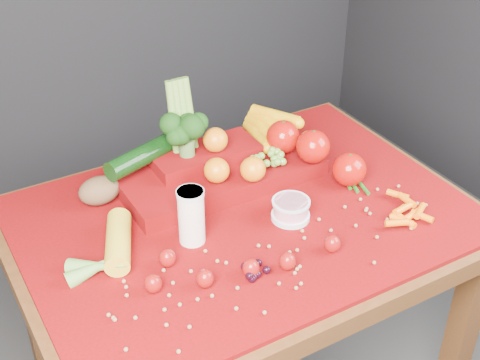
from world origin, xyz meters
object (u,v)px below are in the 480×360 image
milk_glass (191,214)px  yogurt_bowl (291,209)px  table (244,248)px  produce_mound (234,159)px

milk_glass → yogurt_bowl: (0.24, -0.04, -0.05)m
table → yogurt_bowl: (0.09, -0.07, 0.13)m
produce_mound → yogurt_bowl: bearing=-81.7°
table → yogurt_bowl: yogurt_bowl is taller
produce_mound → milk_glass: bearing=-139.8°
milk_glass → produce_mound: (0.21, 0.18, -0.01)m
yogurt_bowl → milk_glass: bearing=170.1°
yogurt_bowl → table: bearing=141.6°
table → yogurt_bowl: 0.17m
milk_glass → table: bearing=10.2°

